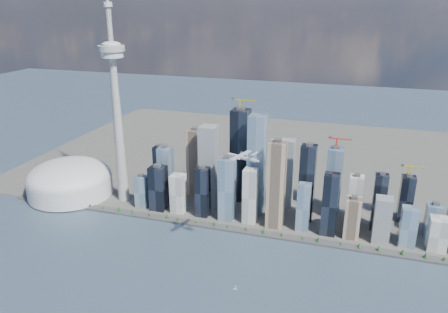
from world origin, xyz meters
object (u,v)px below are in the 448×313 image
(dome_stadium, at_px, (70,180))
(sailboat_west, at_px, (236,288))
(needle_tower, at_px, (116,104))
(airplane, at_px, (242,157))

(dome_stadium, bearing_deg, sailboat_west, -26.12)
(needle_tower, relative_size, sailboat_west, 53.76)
(needle_tower, xyz_separation_m, sailboat_west, (346.82, -248.67, -232.55))
(dome_stadium, height_order, airplane, airplane)
(needle_tower, height_order, airplane, needle_tower)
(needle_tower, relative_size, airplane, 8.79)
(airplane, bearing_deg, needle_tower, 169.79)
(needle_tower, bearing_deg, sailboat_west, -35.64)
(dome_stadium, xyz_separation_m, airplane, (478.19, -175.39, 171.08))
(dome_stadium, bearing_deg, needle_tower, 4.09)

